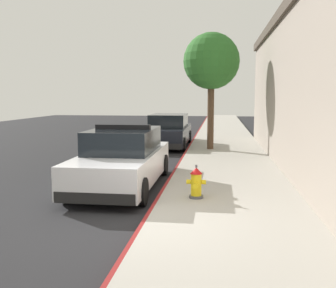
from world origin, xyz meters
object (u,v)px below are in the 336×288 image
police_cruiser (123,159)px  fire_hydrant (196,183)px  parked_car_silver_ahead (169,131)px  street_tree (211,62)px

police_cruiser → fire_hydrant: size_ratio=6.37×
parked_car_silver_ahead → street_tree: bearing=-38.9°
police_cruiser → fire_hydrant: police_cruiser is taller
parked_car_silver_ahead → fire_hydrant: size_ratio=6.37×
street_tree → police_cruiser: bearing=-107.8°
parked_car_silver_ahead → street_tree: (2.05, -1.66, 3.13)m
fire_hydrant → street_tree: 8.90m
fire_hydrant → parked_car_silver_ahead: bearing=101.1°
police_cruiser → parked_car_silver_ahead: police_cruiser is taller
police_cruiser → parked_car_silver_ahead: size_ratio=1.00×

